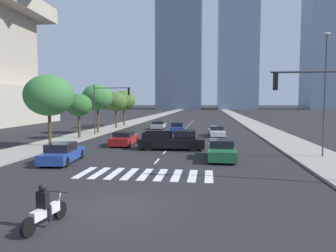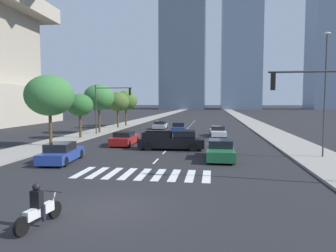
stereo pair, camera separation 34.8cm
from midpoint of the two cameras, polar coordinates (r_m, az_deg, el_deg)
name	(u,v)px [view 2 (the right image)]	position (r m, az deg, el deg)	size (l,w,h in m)	color
ground_plane	(110,208)	(12.74, -9.65, -14.51)	(800.00, 800.00, 0.00)	#232326
sidewalk_east	(273,134)	(42.38, 18.76, -1.30)	(4.00, 260.00, 0.15)	gray
sidewalk_west	(100,131)	(44.37, -12.01, -0.92)	(4.00, 260.00, 0.15)	gray
crosswalk_near	(143,174)	(18.11, -4.00, -8.73)	(7.65, 2.99, 0.01)	silver
lane_divider_center	(186,130)	(45.57, 3.44, -0.79)	(0.14, 50.00, 0.01)	silver
motorcycle_trailing	(39,209)	(11.43, -21.61, -13.91)	(0.71, 2.19, 1.49)	black
pickup_truck	(175,140)	(27.05, 1.64, -2.61)	(5.68, 2.13, 1.67)	black
sedan_green_0	(220,150)	(22.94, 9.95, -4.38)	(1.95, 4.75, 1.40)	#1E6038
sedan_blue_1	(179,128)	(42.58, 2.21, -0.33)	(1.95, 4.28, 1.33)	navy
sedan_red_2	(125,139)	(30.28, -7.56, -2.29)	(1.90, 4.70, 1.31)	maroon
sedan_white_3	(218,131)	(38.18, 9.29, -0.99)	(1.99, 4.78, 1.22)	silver
sedan_blue_4	(61,153)	(22.65, -18.42, -4.71)	(2.21, 4.61, 1.35)	navy
sedan_silver_5	(160,125)	(47.85, -1.20, 0.14)	(1.81, 4.30, 1.21)	#B7BABF
traffic_signal_near	(320,101)	(17.32, 26.51, 4.05)	(4.32, 0.28, 5.86)	#333335
traffic_signal_far	(109,100)	(38.90, -10.45, 4.62)	(4.88, 0.28, 6.06)	#333335
street_lamp_east	(325,87)	(25.29, 27.05, 6.41)	(0.50, 0.24, 8.90)	#3F3F42
street_tree_nearest	(50,95)	(30.33, -20.44, 5.23)	(4.35, 4.35, 6.41)	#4C3823
street_tree_second	(80,105)	(36.14, -15.48, 3.68)	(2.90, 2.90, 4.87)	#4C3823
street_tree_third	(99,97)	(41.65, -12.23, 5.12)	(3.93, 3.93, 6.24)	#4C3823
street_tree_fourth	(118,102)	(49.26, -8.95, 4.38)	(3.54, 3.54, 5.51)	#4C3823
street_tree_fifth	(126,101)	(53.64, -7.52, 4.59)	(3.93, 3.93, 5.86)	#4C3823
office_tower_left_skyline	(183,34)	(183.60, 2.87, 16.31)	(24.52, 23.22, 92.62)	slate
office_tower_center_skyline	(241,15)	(188.97, 13.24, 19.04)	(21.20, 24.87, 113.50)	slate
office_tower_right_skyline	(336,29)	(203.43, 28.34, 15.27)	(26.91, 23.22, 99.84)	slate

